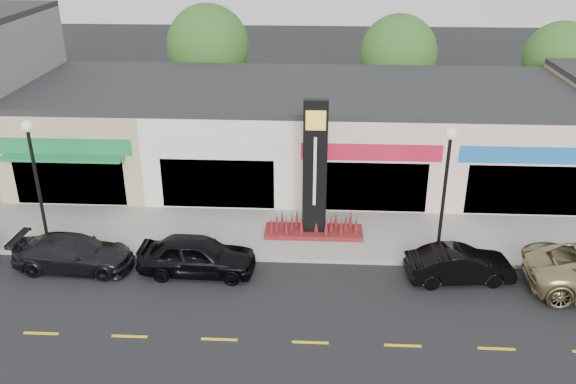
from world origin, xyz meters
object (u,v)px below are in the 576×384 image
object	(u,v)px
lamp_east_near	(445,182)
pylon_sign	(314,189)
lamp_west_near	(35,173)
car_black_conv	(460,265)
car_dark_sedan	(74,253)
car_black_sedan	(197,255)

from	to	relation	value
lamp_east_near	pylon_sign	distance (m)	5.42
lamp_west_near	car_black_conv	bearing A→B (deg)	-4.91
car_black_conv	lamp_east_near	bearing A→B (deg)	15.36
pylon_sign	car_black_conv	bearing A→B (deg)	-29.24
pylon_sign	car_dark_sedan	bearing A→B (deg)	-161.95
pylon_sign	car_black_conv	world-z (taller)	pylon_sign
pylon_sign	car_black_sedan	distance (m)	5.65
lamp_west_near	pylon_sign	bearing A→B (deg)	8.77
lamp_west_near	car_dark_sedan	bearing A→B (deg)	-39.71
lamp_east_near	pylon_sign	bearing A→B (deg)	161.25
car_dark_sedan	car_black_conv	distance (m)	14.94
lamp_west_near	pylon_sign	world-z (taller)	pylon_sign
car_black_sedan	car_black_conv	world-z (taller)	car_black_sedan
car_dark_sedan	car_black_conv	size ratio (longest dim) A/B	1.16
pylon_sign	car_black_sedan	world-z (taller)	pylon_sign
lamp_east_near	car_black_sedan	bearing A→B (deg)	-171.49
lamp_west_near	car_dark_sedan	size ratio (longest dim) A/B	1.17
car_black_conv	pylon_sign	bearing A→B (deg)	54.19
car_black_conv	lamp_west_near	bearing A→B (deg)	78.52
lamp_west_near	lamp_east_near	distance (m)	16.00
car_dark_sedan	pylon_sign	bearing A→B (deg)	-69.45
lamp_east_near	car_black_conv	distance (m)	3.20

